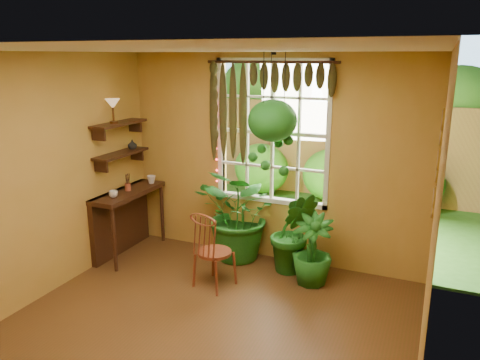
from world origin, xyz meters
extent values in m
plane|color=#583319|center=(0.00, 0.00, 0.00)|extent=(4.50, 4.50, 0.00)
plane|color=white|center=(0.00, 0.00, 2.70)|extent=(4.50, 4.50, 0.00)
plane|color=#BA8F3F|center=(0.00, 2.25, 1.35)|extent=(4.00, 0.00, 4.00)
plane|color=#BA8F3F|center=(-2.00, 0.00, 1.35)|extent=(0.00, 4.50, 4.50)
plane|color=#BA8F3F|center=(2.00, 0.00, 1.35)|extent=(0.00, 4.50, 4.50)
cube|color=white|center=(0.00, 2.28, 1.70)|extent=(1.52, 0.10, 1.86)
cube|color=white|center=(0.00, 2.31, 1.70)|extent=(1.38, 0.01, 1.78)
cylinder|color=#371A0F|center=(0.00, 2.17, 2.58)|extent=(1.70, 0.04, 0.04)
cube|color=#371A0F|center=(-1.80, 1.60, 0.87)|extent=(0.40, 1.20, 0.06)
cube|color=#371A0F|center=(-1.96, 1.60, 0.45)|extent=(0.08, 1.18, 0.90)
cylinder|color=#371A0F|center=(-1.64, 1.05, 0.43)|extent=(0.05, 0.05, 0.86)
cylinder|color=#371A0F|center=(-1.64, 2.15, 0.43)|extent=(0.05, 0.05, 0.86)
cube|color=#371A0F|center=(-1.88, 1.60, 1.40)|extent=(0.25, 0.90, 0.04)
cube|color=#371A0F|center=(-1.88, 1.60, 1.80)|extent=(0.25, 0.90, 0.04)
cube|color=#225117|center=(0.00, 7.25, -0.02)|extent=(14.00, 10.00, 0.04)
cube|color=olive|center=(0.00, 5.45, 0.90)|extent=(12.00, 0.10, 1.80)
plane|color=#95C8FA|center=(0.00, 9.05, 1.55)|extent=(12.00, 0.00, 12.00)
cylinder|color=maroon|center=(-0.31, 1.20, 0.42)|extent=(0.49, 0.49, 0.04)
torus|color=maroon|center=(-0.36, 1.03, 0.89)|extent=(0.38, 0.12, 0.38)
imported|color=#134916|center=(-0.32, 2.03, 0.63)|extent=(1.44, 1.37, 1.27)
imported|color=#134916|center=(0.43, 1.93, 0.53)|extent=(0.70, 0.63, 1.06)
imported|color=#134916|center=(0.72, 1.72, 0.43)|extent=(0.53, 0.53, 0.86)
ellipsoid|color=black|center=(0.12, 1.92, 1.82)|extent=(0.35, 0.35, 0.21)
ellipsoid|color=#134916|center=(0.12, 1.92, 1.91)|extent=(0.59, 0.59, 0.51)
imported|color=silver|center=(-1.78, 1.27, 0.95)|extent=(0.12, 0.12, 0.09)
imported|color=beige|center=(-1.72, 2.04, 0.96)|extent=(0.15, 0.15, 0.11)
cylinder|color=#97442C|center=(-1.80, 1.60, 0.95)|extent=(0.08, 0.08, 0.10)
imported|color=#B2AD99|center=(-1.87, 1.85, 1.48)|extent=(0.13, 0.13, 0.13)
cylinder|color=#573319|center=(-1.86, 1.48, 1.83)|extent=(0.10, 0.10, 0.03)
cylinder|color=#573319|center=(-1.86, 1.48, 1.93)|extent=(0.03, 0.03, 0.19)
cone|color=slate|center=(-1.86, 1.48, 2.07)|extent=(0.19, 0.19, 0.13)
camera|label=1|loc=(1.98, -3.33, 2.66)|focal=35.00mm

